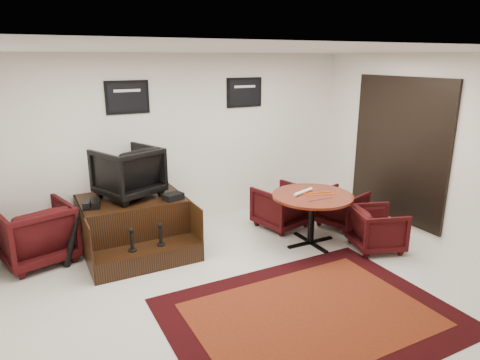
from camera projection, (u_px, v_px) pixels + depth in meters
The scene contains 16 objects.
ground at pixel (260, 285), 5.31m from camera, with size 6.00×6.00×0.00m, color beige.
room_shell at pixel (286, 139), 5.11m from camera, with size 6.02×5.02×2.81m.
area_rug at pixel (311, 315), 4.70m from camera, with size 3.07×2.30×0.01m.
shine_podium at pixel (134, 226), 6.27m from camera, with size 1.47×1.51×0.76m.
shine_chair at pixel (128, 170), 6.17m from camera, with size 0.80×0.75×0.82m, color black.
shoes_pair at pixel (91, 204), 5.83m from camera, with size 0.27×0.31×0.10m.
polish_kit at pixel (173, 196), 6.14m from camera, with size 0.27×0.19×0.09m, color black.
umbrella_black at pixel (73, 239), 5.73m from camera, with size 0.29×0.11×0.78m, color black, non-canonical shape.
umbrella_hooked at pixel (73, 235), 5.84m from camera, with size 0.29×0.11×0.78m, color black, non-canonical shape.
armchair_side at pixel (36, 231), 5.82m from camera, with size 0.89×0.83×0.91m, color black.
meeting_table at pixel (312, 201), 6.32m from camera, with size 1.19×1.19×0.78m.
table_chair_back at pixel (281, 204), 7.07m from camera, with size 0.75×0.70×0.77m, color black.
table_chair_window at pixel (342, 206), 7.13m from camera, with size 0.67×0.62×0.68m, color black.
table_chair_corner at pixel (377, 227), 6.24m from camera, with size 0.68×0.63×0.70m, color black.
paper_roll at pixel (303, 192), 6.35m from camera, with size 0.05×0.05×0.42m, color silver.
table_clutter at pixel (320, 195), 6.28m from camera, with size 0.57×0.34×0.01m.
Camera 1 is at (-2.41, -4.10, 2.73)m, focal length 32.00 mm.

